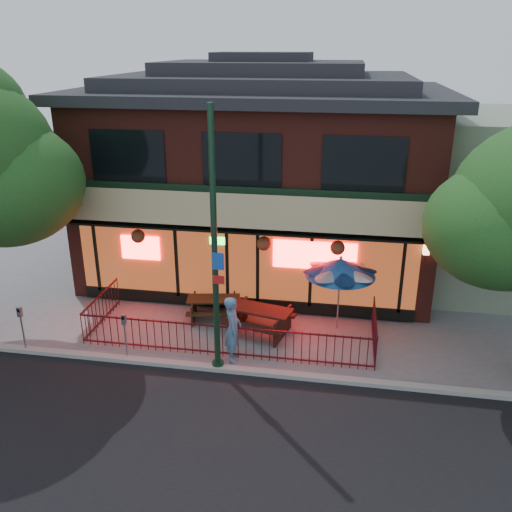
{
  "coord_description": "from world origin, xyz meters",
  "views": [
    {
      "loc": [
        3.14,
        -12.66,
        8.2
      ],
      "look_at": [
        0.64,
        2.0,
        2.4
      ],
      "focal_mm": 38.0,
      "sensor_mm": 36.0,
      "label": 1
    }
  ],
  "objects_px": {
    "picnic_table_left": "(214,305)",
    "parking_meter_far": "(21,322)",
    "patio_umbrella": "(340,267)",
    "pedestrian": "(233,329)",
    "picnic_table_right": "(260,317)",
    "street_light": "(215,261)",
    "parking_meter_near": "(125,329)"
  },
  "relations": [
    {
      "from": "street_light",
      "to": "picnic_table_left",
      "type": "height_order",
      "value": "street_light"
    },
    {
      "from": "patio_umbrella",
      "to": "street_light",
      "type": "bearing_deg",
      "value": -138.01
    },
    {
      "from": "picnic_table_left",
      "to": "picnic_table_right",
      "type": "bearing_deg",
      "value": -22.53
    },
    {
      "from": "pedestrian",
      "to": "parking_meter_near",
      "type": "distance_m",
      "value": 2.96
    },
    {
      "from": "picnic_table_left",
      "to": "picnic_table_right",
      "type": "relative_size",
      "value": 0.85
    },
    {
      "from": "parking_meter_far",
      "to": "picnic_table_left",
      "type": "bearing_deg",
      "value": 30.79
    },
    {
      "from": "pedestrian",
      "to": "parking_meter_near",
      "type": "height_order",
      "value": "pedestrian"
    },
    {
      "from": "pedestrian",
      "to": "parking_meter_near",
      "type": "bearing_deg",
      "value": 89.2
    },
    {
      "from": "pedestrian",
      "to": "parking_meter_far",
      "type": "relative_size",
      "value": 1.36
    },
    {
      "from": "street_light",
      "to": "pedestrian",
      "type": "xyz_separation_m",
      "value": [
        0.32,
        0.5,
        -2.19
      ]
    },
    {
      "from": "picnic_table_right",
      "to": "pedestrian",
      "type": "relative_size",
      "value": 1.14
    },
    {
      "from": "street_light",
      "to": "parking_meter_far",
      "type": "bearing_deg",
      "value": -179.21
    },
    {
      "from": "picnic_table_left",
      "to": "parking_meter_near",
      "type": "bearing_deg",
      "value": -122.69
    },
    {
      "from": "patio_umbrella",
      "to": "parking_meter_far",
      "type": "distance_m",
      "value": 9.28
    },
    {
      "from": "street_light",
      "to": "parking_meter_near",
      "type": "relative_size",
      "value": 4.99
    },
    {
      "from": "patio_umbrella",
      "to": "parking_meter_far",
      "type": "height_order",
      "value": "patio_umbrella"
    },
    {
      "from": "patio_umbrella",
      "to": "pedestrian",
      "type": "bearing_deg",
      "value": -140.57
    },
    {
      "from": "patio_umbrella",
      "to": "parking_meter_far",
      "type": "bearing_deg",
      "value": -161.78
    },
    {
      "from": "pedestrian",
      "to": "parking_meter_far",
      "type": "height_order",
      "value": "pedestrian"
    },
    {
      "from": "pedestrian",
      "to": "picnic_table_left",
      "type": "bearing_deg",
      "value": 15.42
    },
    {
      "from": "patio_umbrella",
      "to": "parking_meter_near",
      "type": "height_order",
      "value": "patio_umbrella"
    },
    {
      "from": "street_light",
      "to": "parking_meter_near",
      "type": "xyz_separation_m",
      "value": [
        -2.6,
        0.0,
        -2.2
      ]
    },
    {
      "from": "street_light",
      "to": "pedestrian",
      "type": "height_order",
      "value": "street_light"
    },
    {
      "from": "patio_umbrella",
      "to": "picnic_table_right",
      "type": "bearing_deg",
      "value": -164.01
    },
    {
      "from": "picnic_table_left",
      "to": "patio_umbrella",
      "type": "height_order",
      "value": "patio_umbrella"
    },
    {
      "from": "street_light",
      "to": "parking_meter_near",
      "type": "distance_m",
      "value": 3.4
    },
    {
      "from": "parking_meter_far",
      "to": "patio_umbrella",
      "type": "bearing_deg",
      "value": 18.22
    },
    {
      "from": "picnic_table_left",
      "to": "parking_meter_far",
      "type": "xyz_separation_m",
      "value": [
        -4.83,
        -2.88,
        0.49
      ]
    },
    {
      "from": "pedestrian",
      "to": "street_light",
      "type": "bearing_deg",
      "value": 137.23
    },
    {
      "from": "picnic_table_right",
      "to": "patio_umbrella",
      "type": "height_order",
      "value": "patio_umbrella"
    },
    {
      "from": "picnic_table_left",
      "to": "parking_meter_near",
      "type": "relative_size",
      "value": 1.33
    },
    {
      "from": "parking_meter_near",
      "to": "picnic_table_left",
      "type": "bearing_deg",
      "value": 57.31
    }
  ]
}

